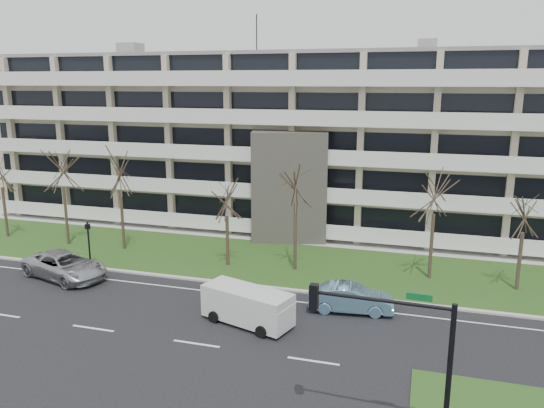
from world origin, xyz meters
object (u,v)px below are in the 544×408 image
(silver_pickup, at_px, (65,265))
(traffic_signal, at_px, (400,348))
(white_van, at_px, (248,303))
(pedestrian_signal, at_px, (89,238))
(blue_sedan, at_px, (351,298))

(silver_pickup, bearing_deg, traffic_signal, -99.52)
(white_van, height_order, pedestrian_signal, pedestrian_signal)
(blue_sedan, distance_m, traffic_signal, 11.88)
(pedestrian_signal, bearing_deg, silver_pickup, -87.46)
(pedestrian_signal, bearing_deg, traffic_signal, -22.78)
(white_van, bearing_deg, blue_sedan, 49.37)
(traffic_signal, relative_size, pedestrian_signal, 1.82)
(blue_sedan, height_order, white_van, white_van)
(white_van, xyz_separation_m, traffic_signal, (8.28, -7.87, 2.67))
(blue_sedan, xyz_separation_m, pedestrian_signal, (-18.87, 2.32, 1.29))
(silver_pickup, relative_size, white_van, 1.17)
(silver_pickup, relative_size, traffic_signal, 1.05)
(blue_sedan, bearing_deg, pedestrian_signal, 76.04)
(traffic_signal, bearing_deg, blue_sedan, 108.18)
(silver_pickup, xyz_separation_m, pedestrian_signal, (0.25, 2.42, 1.21))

